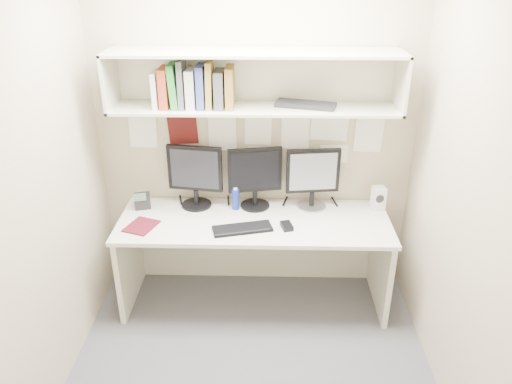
{
  "coord_description": "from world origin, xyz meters",
  "views": [
    {
      "loc": [
        0.1,
        -2.57,
        2.52
      ],
      "look_at": [
        0.02,
        0.35,
        1.1
      ],
      "focal_mm": 35.0,
      "sensor_mm": 36.0,
      "label": 1
    }
  ],
  "objects_px": {
    "monitor_right": "(313,176)",
    "keyboard": "(242,229)",
    "speaker": "(378,198)",
    "desk_phone": "(142,201)",
    "maroon_notebook": "(141,226)",
    "monitor_left": "(195,174)",
    "monitor_center": "(255,175)",
    "desk": "(254,261)"
  },
  "relations": [
    {
      "from": "speaker",
      "to": "maroon_notebook",
      "type": "xyz_separation_m",
      "value": [
        -1.75,
        -0.32,
        -0.09
      ]
    },
    {
      "from": "monitor_right",
      "to": "keyboard",
      "type": "xyz_separation_m",
      "value": [
        -0.52,
        -0.38,
        -0.25
      ]
    },
    {
      "from": "monitor_left",
      "to": "monitor_center",
      "type": "distance_m",
      "value": 0.45
    },
    {
      "from": "keyboard",
      "to": "desk_phone",
      "type": "height_order",
      "value": "desk_phone"
    },
    {
      "from": "desk",
      "to": "monitor_center",
      "type": "height_order",
      "value": "monitor_center"
    },
    {
      "from": "monitor_left",
      "to": "maroon_notebook",
      "type": "height_order",
      "value": "monitor_left"
    },
    {
      "from": "keyboard",
      "to": "desk_phone",
      "type": "bearing_deg",
      "value": 143.28
    },
    {
      "from": "desk",
      "to": "monitor_right",
      "type": "relative_size",
      "value": 4.25
    },
    {
      "from": "monitor_left",
      "to": "maroon_notebook",
      "type": "relative_size",
      "value": 2.14
    },
    {
      "from": "monitor_left",
      "to": "speaker",
      "type": "bearing_deg",
      "value": 7.37
    },
    {
      "from": "monitor_right",
      "to": "speaker",
      "type": "distance_m",
      "value": 0.53
    },
    {
      "from": "desk",
      "to": "monitor_right",
      "type": "xyz_separation_m",
      "value": [
        0.44,
        0.22,
        0.62
      ]
    },
    {
      "from": "desk",
      "to": "monitor_center",
      "type": "distance_m",
      "value": 0.66
    },
    {
      "from": "monitor_center",
      "to": "desk_phone",
      "type": "xyz_separation_m",
      "value": [
        -0.87,
        -0.05,
        -0.2
      ]
    },
    {
      "from": "monitor_right",
      "to": "desk_phone",
      "type": "distance_m",
      "value": 1.32
    },
    {
      "from": "monitor_center",
      "to": "monitor_right",
      "type": "distance_m",
      "value": 0.44
    },
    {
      "from": "monitor_left",
      "to": "keyboard",
      "type": "xyz_separation_m",
      "value": [
        0.37,
        -0.38,
        -0.25
      ]
    },
    {
      "from": "speaker",
      "to": "desk_phone",
      "type": "relative_size",
      "value": 1.26
    },
    {
      "from": "desk",
      "to": "monitor_right",
      "type": "height_order",
      "value": "monitor_right"
    },
    {
      "from": "speaker",
      "to": "desk_phone",
      "type": "distance_m",
      "value": 1.81
    },
    {
      "from": "desk",
      "to": "monitor_center",
      "type": "relative_size",
      "value": 4.21
    },
    {
      "from": "monitor_right",
      "to": "desk_phone",
      "type": "xyz_separation_m",
      "value": [
        -1.3,
        -0.05,
        -0.2
      ]
    },
    {
      "from": "monitor_center",
      "to": "keyboard",
      "type": "height_order",
      "value": "monitor_center"
    },
    {
      "from": "desk",
      "to": "monitor_right",
      "type": "distance_m",
      "value": 0.79
    },
    {
      "from": "keyboard",
      "to": "monitor_left",
      "type": "bearing_deg",
      "value": 120.69
    },
    {
      "from": "desk",
      "to": "keyboard",
      "type": "xyz_separation_m",
      "value": [
        -0.08,
        -0.16,
        0.37
      ]
    },
    {
      "from": "monitor_left",
      "to": "speaker",
      "type": "relative_size",
      "value": 2.67
    },
    {
      "from": "monitor_center",
      "to": "speaker",
      "type": "relative_size",
      "value": 2.6
    },
    {
      "from": "monitor_left",
      "to": "monitor_center",
      "type": "xyz_separation_m",
      "value": [
        0.45,
        0.0,
        -0.01
      ]
    },
    {
      "from": "maroon_notebook",
      "to": "desk_phone",
      "type": "height_order",
      "value": "desk_phone"
    },
    {
      "from": "monitor_right",
      "to": "speaker",
      "type": "height_order",
      "value": "monitor_right"
    },
    {
      "from": "monitor_center",
      "to": "keyboard",
      "type": "xyz_separation_m",
      "value": [
        -0.08,
        -0.38,
        -0.25
      ]
    },
    {
      "from": "desk",
      "to": "speaker",
      "type": "relative_size",
      "value": 10.94
    },
    {
      "from": "speaker",
      "to": "desk",
      "type": "bearing_deg",
      "value": -178.41
    },
    {
      "from": "monitor_center",
      "to": "monitor_right",
      "type": "relative_size",
      "value": 1.01
    },
    {
      "from": "monitor_right",
      "to": "maroon_notebook",
      "type": "bearing_deg",
      "value": -171.53
    },
    {
      "from": "monitor_left",
      "to": "keyboard",
      "type": "distance_m",
      "value": 0.59
    },
    {
      "from": "monitor_left",
      "to": "desk_phone",
      "type": "height_order",
      "value": "monitor_left"
    },
    {
      "from": "desk",
      "to": "monitor_left",
      "type": "bearing_deg",
      "value": 154.26
    },
    {
      "from": "keyboard",
      "to": "desk",
      "type": "bearing_deg",
      "value": 48.69
    },
    {
      "from": "desk",
      "to": "monitor_left",
      "type": "xyz_separation_m",
      "value": [
        -0.45,
        0.22,
        0.63
      ]
    },
    {
      "from": "maroon_notebook",
      "to": "keyboard",
      "type": "bearing_deg",
      "value": 17.81
    }
  ]
}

